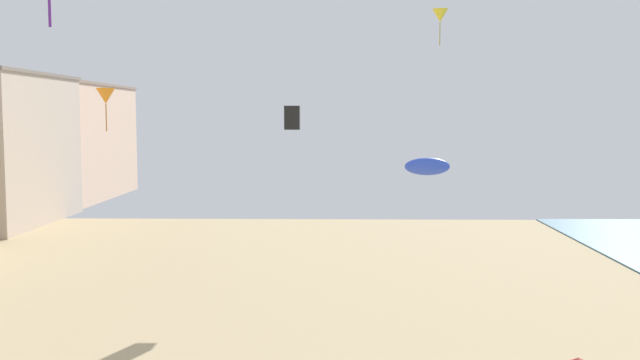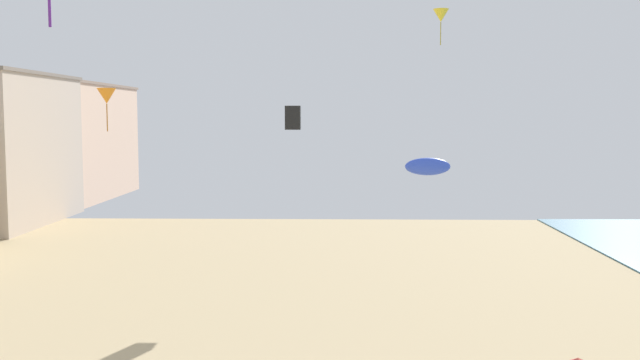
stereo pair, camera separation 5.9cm
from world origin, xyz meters
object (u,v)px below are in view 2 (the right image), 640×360
kite_orange_delta (107,96)px  kite_yellow_delta (441,16)px  kite_blue_parafoil (428,167)px  kite_black_box (293,118)px

kite_orange_delta → kite_yellow_delta: 20.18m
kite_orange_delta → kite_yellow_delta: kite_yellow_delta is taller
kite_orange_delta → kite_blue_parafoil: (17.76, -10.89, -3.41)m
kite_blue_parafoil → kite_black_box: kite_black_box is taller
kite_blue_parafoil → kite_black_box: bearing=121.5°
kite_blue_parafoil → kite_yellow_delta: bearing=79.3°
kite_orange_delta → kite_black_box: 11.20m
kite_orange_delta → kite_yellow_delta: size_ratio=1.26×
kite_yellow_delta → kite_blue_parafoil: bearing=-100.7°
kite_orange_delta → kite_black_box: size_ratio=1.82×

